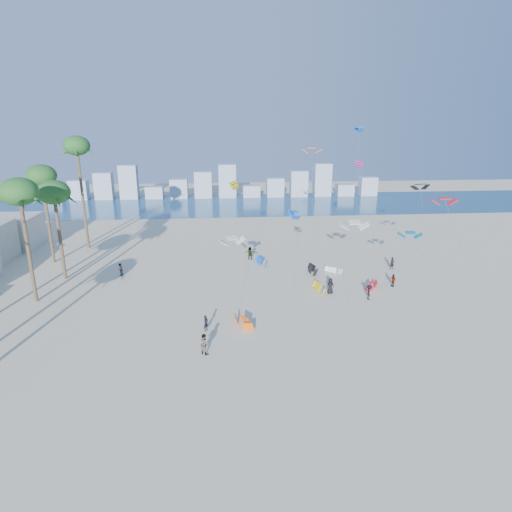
{
  "coord_description": "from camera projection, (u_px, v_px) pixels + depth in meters",
  "views": [
    {
      "loc": [
        -0.98,
        -29.28,
        18.69
      ],
      "look_at": [
        3.0,
        16.0,
        4.5
      ],
      "focal_mm": 30.2,
      "sensor_mm": 36.0,
      "label": 1
    }
  ],
  "objects": [
    {
      "name": "kitesurfer_mid",
      "position": [
        204.0,
        344.0,
        36.05
      ],
      "size": [
        1.12,
        1.08,
        1.82
      ],
      "primitive_type": "imported",
      "rotation": [
        0.0,
        0.0,
        2.49
      ],
      "color": "gray",
      "rests_on": "ground"
    },
    {
      "name": "kitesurfer_near",
      "position": [
        206.0,
        323.0,
        40.09
      ],
      "size": [
        0.61,
        0.67,
        1.53
      ],
      "primitive_type": "imported",
      "rotation": [
        0.0,
        0.0,
        0.98
      ],
      "color": "black",
      "rests_on": "ground"
    },
    {
      "name": "kitesurfers_far",
      "position": [
        289.0,
        271.0,
        53.81
      ],
      "size": [
        36.15,
        16.76,
        1.83
      ],
      "color": "black",
      "rests_on": "ground"
    },
    {
      "name": "grounded_kites",
      "position": [
        300.0,
        279.0,
        52.06
      ],
      "size": [
        17.66,
        21.52,
        1.02
      ],
      "color": "#FF5A0D",
      "rests_on": "ground"
    },
    {
      "name": "palm_row",
      "position": [
        10.0,
        195.0,
        43.59
      ],
      "size": [
        8.21,
        44.8,
        16.84
      ],
      "color": "brown",
      "rests_on": "ground"
    },
    {
      "name": "ocean",
      "position": [
        223.0,
        204.0,
        101.96
      ],
      "size": [
        220.0,
        220.0,
        0.0
      ],
      "primitive_type": "plane",
      "color": "navy",
      "rests_on": "ground"
    },
    {
      "name": "ground",
      "position": [
        236.0,
        373.0,
        33.5
      ],
      "size": [
        220.0,
        220.0,
        0.0
      ],
      "primitive_type": "plane",
      "color": "beige",
      "rests_on": "ground"
    },
    {
      "name": "distant_skyline",
      "position": [
        217.0,
        185.0,
        110.45
      ],
      "size": [
        85.0,
        3.0,
        8.4
      ],
      "color": "#9EADBF",
      "rests_on": "ground"
    },
    {
      "name": "flying_kites",
      "position": [
        340.0,
        185.0,
        54.94
      ],
      "size": [
        30.7,
        30.45,
        18.56
      ],
      "color": "silver",
      "rests_on": "ground"
    }
  ]
}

